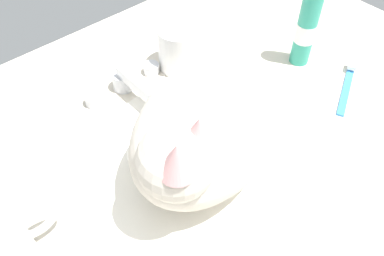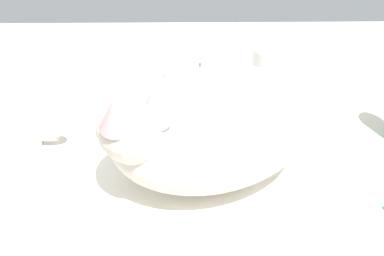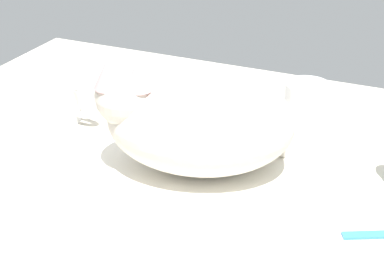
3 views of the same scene
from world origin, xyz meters
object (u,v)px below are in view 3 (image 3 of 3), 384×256
Objects in this scene: faucet at (243,103)px; rinse_cup at (306,106)px; cat at (193,119)px; coffee_mug at (59,97)px.

rinse_cup is (11.00, -0.32, 1.71)cm from faucet.
cat is 2.65× the size of coffee_mug.
rinse_cup is (38.93, 14.51, -0.61)cm from coffee_mug.
cat reaches higher than faucet.
faucet is at bearing 27.97° from coffee_mug.
cat is 3.86× the size of rinse_cup.
cat reaches higher than coffee_mug.
cat is at bearing -121.35° from rinse_cup.
coffee_mug is 41.55cm from rinse_cup.
faucet is at bearing 87.07° from cat.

